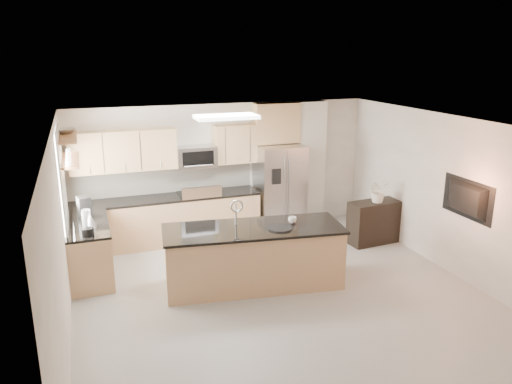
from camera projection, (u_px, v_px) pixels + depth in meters
name	position (u px, v px, depth m)	size (l,w,h in m)	color
floor	(285.00, 301.00, 7.42)	(6.50, 6.50, 0.00)	#9E9C96
ceiling	(288.00, 127.00, 6.70)	(6.00, 6.50, 0.02)	white
wall_back	(224.00, 169.00, 10.00)	(6.00, 0.02, 2.60)	white
wall_front	(439.00, 340.00, 4.11)	(6.00, 0.02, 2.60)	white
wall_left	(60.00, 245.00, 6.10)	(0.02, 6.50, 2.60)	white
wall_right	(458.00, 198.00, 8.02)	(0.02, 6.50, 2.60)	white
back_counter	(167.00, 219.00, 9.55)	(3.55, 0.66, 1.44)	tan
left_counter	(90.00, 250.00, 8.11)	(0.66, 1.50, 0.92)	tan
range	(199.00, 216.00, 9.74)	(0.76, 0.64, 1.14)	black
upper_cabinets	(158.00, 149.00, 9.29)	(3.50, 0.33, 0.75)	tan
microwave	(196.00, 157.00, 9.53)	(0.76, 0.40, 0.40)	#AFAFB1
refrigerator	(279.00, 188.00, 10.11)	(0.92, 0.78, 1.78)	#AFAFB1
partition_column	(309.00, 164.00, 10.45)	(0.60, 0.30, 2.60)	beige
window	(62.00, 181.00, 7.68)	(0.04, 1.15, 1.65)	white
shelf_lower	(69.00, 160.00, 7.73)	(0.30, 1.20, 0.04)	#8E5D39
shelf_upper	(66.00, 137.00, 7.63)	(0.30, 1.20, 0.04)	#8E5D39
ceiling_fixture	(226.00, 117.00, 8.03)	(1.00, 0.50, 0.06)	white
island	(253.00, 256.00, 7.82)	(2.89, 1.37, 1.38)	tan
credenza	(375.00, 222.00, 9.58)	(1.03, 0.43, 0.82)	black
cup	(292.00, 220.00, 7.88)	(0.13, 0.13, 0.10)	white
platter	(280.00, 228.00, 7.63)	(0.36, 0.36, 0.02)	black
blender	(87.00, 225.00, 7.42)	(0.18, 0.18, 0.41)	black
kettle	(90.00, 220.00, 7.80)	(0.20, 0.20, 0.25)	#AFAFB1
coffee_maker	(84.00, 208.00, 8.21)	(0.24, 0.27, 0.36)	black
bowl	(66.00, 130.00, 7.84)	(0.38, 0.38, 0.09)	#AFAFB1
flower_vase	(379.00, 185.00, 9.34)	(0.62, 0.53, 0.68)	white
television	(463.00, 199.00, 7.79)	(1.08, 0.14, 0.62)	black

